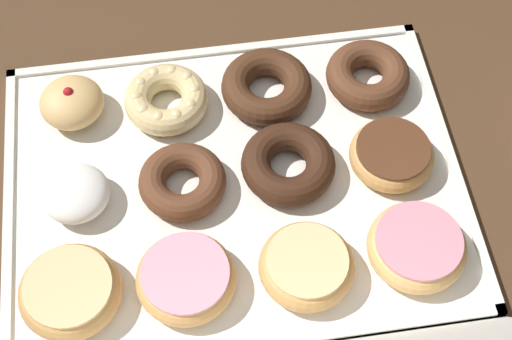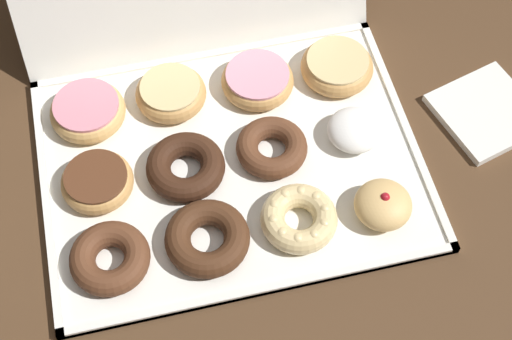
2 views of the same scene
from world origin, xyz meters
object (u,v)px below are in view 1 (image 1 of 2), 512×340
chocolate_cake_ring_donut_5 (288,164)px  glazed_ring_donut_11 (70,291)px  pink_frosted_donut_8 (417,246)px  jelly_filled_donut_3 (72,102)px  chocolate_frosted_donut_4 (392,156)px  chocolate_cake_ring_donut_0 (368,75)px  donut_box (234,184)px  powdered_filled_donut_7 (76,191)px  cruller_donut_2 (166,99)px  pink_frosted_donut_10 (186,278)px  chocolate_cake_ring_donut_6 (182,182)px  glazed_ring_donut_9 (307,266)px  chocolate_cake_ring_donut_1 (267,86)px

chocolate_cake_ring_donut_5 → glazed_ring_donut_11: size_ratio=1.00×
chocolate_cake_ring_donut_5 → pink_frosted_donut_8: (-0.13, 0.14, 0.00)m
glazed_ring_donut_11 → jelly_filled_donut_3: bearing=-91.9°
jelly_filled_donut_3 → chocolate_frosted_donut_4: bearing=160.7°
jelly_filled_donut_3 → chocolate_cake_ring_donut_5: bearing=153.6°
chocolate_cake_ring_donut_0 → donut_box: bearing=32.7°
chocolate_frosted_donut_4 → powdered_filled_donut_7: size_ratio=1.29×
cruller_donut_2 → pink_frosted_donut_10: 0.26m
cruller_donut_2 → pink_frosted_donut_10: cruller_donut_2 is taller
cruller_donut_2 → jelly_filled_donut_3: bearing=-4.1°
chocolate_cake_ring_donut_6 → glazed_ring_donut_11: bearing=42.1°
pink_frosted_donut_8 → chocolate_cake_ring_donut_5: bearing=-46.1°
jelly_filled_donut_3 → powdered_filled_donut_7: bearing=90.4°
chocolate_cake_ring_donut_5 → powdered_filled_donut_7: bearing=0.4°
donut_box → chocolate_cake_ring_donut_6: 0.07m
chocolate_cake_ring_donut_5 → pink_frosted_donut_10: chocolate_cake_ring_donut_5 is taller
glazed_ring_donut_9 → pink_frosted_donut_10: size_ratio=0.97×
powdered_filled_donut_7 → pink_frosted_donut_8: bearing=161.3°
cruller_donut_2 → chocolate_cake_ring_donut_6: cruller_donut_2 is taller
jelly_filled_donut_3 → glazed_ring_donut_9: 0.38m
chocolate_cake_ring_donut_1 → glazed_ring_donut_9: 0.27m
donut_box → chocolate_cake_ring_donut_0: chocolate_cake_ring_donut_0 is taller
chocolate_cake_ring_donut_1 → pink_frosted_donut_8: 0.30m
chocolate_cake_ring_donut_1 → glazed_ring_donut_9: bearing=91.3°
pink_frosted_donut_8 → pink_frosted_donut_10: size_ratio=1.01×
chocolate_cake_ring_donut_5 → powdered_filled_donut_7: powdered_filled_donut_7 is taller
chocolate_cake_ring_donut_6 → pink_frosted_donut_8: pink_frosted_donut_8 is taller
donut_box → pink_frosted_donut_8: (-0.20, 0.13, 0.02)m
donut_box → chocolate_cake_ring_donut_5: chocolate_cake_ring_donut_5 is taller
glazed_ring_donut_9 → pink_frosted_donut_10: (0.14, -0.01, -0.00)m
jelly_filled_donut_3 → pink_frosted_donut_10: size_ratio=0.72×
glazed_ring_donut_9 → chocolate_cake_ring_donut_6: bearing=-45.7°
pink_frosted_donut_10 → cruller_donut_2: bearing=-89.9°
donut_box → chocolate_cake_ring_donut_1: (-0.06, -0.13, 0.02)m
chocolate_cake_ring_donut_1 → chocolate_cake_ring_donut_5: 0.12m
pink_frosted_donut_8 → glazed_ring_donut_11: size_ratio=1.00×
chocolate_cake_ring_donut_1 → chocolate_frosted_donut_4: (-0.14, 0.13, -0.00)m
chocolate_cake_ring_donut_0 → chocolate_cake_ring_donut_6: size_ratio=1.04×
chocolate_cake_ring_donut_5 → powdered_filled_donut_7: (0.27, 0.00, 0.00)m
jelly_filled_donut_3 → chocolate_cake_ring_donut_5: (-0.27, 0.13, -0.01)m
jelly_filled_donut_3 → chocolate_cake_ring_donut_6: bearing=133.8°
chocolate_cake_ring_donut_5 → glazed_ring_donut_9: size_ratio=1.05×
chocolate_cake_ring_donut_1 → pink_frosted_donut_10: 0.29m
jelly_filled_donut_3 → glazed_ring_donut_9: (-0.26, 0.27, -0.00)m
donut_box → chocolate_frosted_donut_4: bearing=179.2°
chocolate_cake_ring_donut_5 → chocolate_cake_ring_donut_1: bearing=-86.2°
cruller_donut_2 → chocolate_frosted_donut_4: 0.30m
jelly_filled_donut_3 → pink_frosted_donut_8: bearing=146.0°
chocolate_cake_ring_donut_0 → pink_frosted_donut_8: pink_frosted_donut_8 is taller
jelly_filled_donut_3 → chocolate_frosted_donut_4: (-0.40, 0.14, -0.01)m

